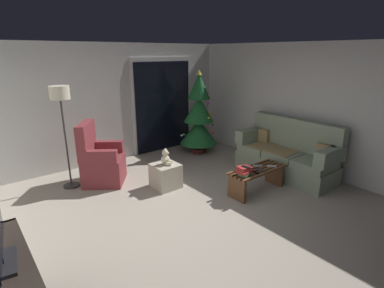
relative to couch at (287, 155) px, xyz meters
The scene contains 18 objects.
ground_plane 2.36m from the couch, behind, with size 7.00×7.00×0.00m, color #9E9384.
wall_back 3.83m from the couch, 128.39° to the left, with size 5.72×0.12×2.50m, color beige.
wall_right 1.02m from the couch, 14.00° to the right, with size 0.12×6.00×2.50m, color beige.
patio_door_frame 3.10m from the couch, 108.96° to the left, with size 1.60×0.02×2.20m, color silver.
patio_door_glass 3.07m from the couch, 109.07° to the left, with size 1.50×0.02×2.10m, color black.
couch is the anchor object (origin of this frame).
coffee_table 1.08m from the couch, behind, with size 1.10×0.40×0.42m.
remote_white 0.84m from the couch, 163.22° to the right, with size 0.04×0.16×0.02m, color silver.
remote_black 1.25m from the couch, 169.42° to the right, with size 0.04×0.16×0.02m, color black.
remote_silver 0.98m from the couch, behind, with size 0.04×0.16×0.02m, color #ADADB2.
remote_graphite 1.10m from the couch, 167.92° to the right, with size 0.04×0.16×0.02m, color #333338.
book_stack 1.45m from the couch, behind, with size 0.27×0.23×0.13m.
cell_phone 1.45m from the couch, behind, with size 0.07×0.14×0.01m, color black.
christmas_tree 2.21m from the couch, 102.91° to the left, with size 0.87×0.87×1.94m.
armchair 3.53m from the couch, 147.89° to the left, with size 0.96×0.96×1.13m.
floor_lamp 4.21m from the couch, 149.52° to the left, with size 0.32×0.32×1.78m.
ottoman 2.40m from the couch, 156.15° to the left, with size 0.44×0.44×0.43m, color #B2A893.
teddy_bear_cream 2.39m from the couch, 156.24° to the left, with size 0.21×0.21×0.29m.
Camera 1 is at (-2.55, -3.00, 2.32)m, focal length 27.97 mm.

